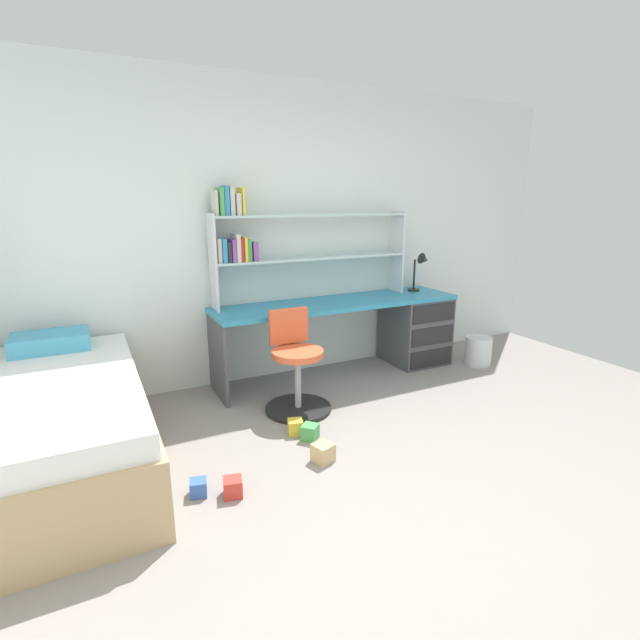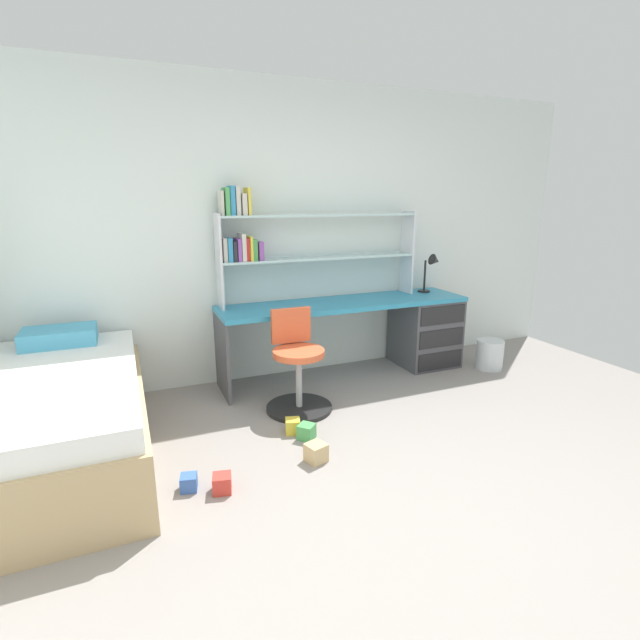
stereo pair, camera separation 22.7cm
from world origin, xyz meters
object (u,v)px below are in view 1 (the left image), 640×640
object	(u,v)px
bed_platform	(53,428)
swivel_chair	(296,372)
toy_block_yellow_2	(295,427)
toy_block_green_1	(310,432)
waste_bin	(478,351)
toy_block_blue_3	(198,488)
desk_lamp	(422,266)
toy_block_red_0	(233,487)
desk	(395,325)
bookshelf_hutch	(283,238)
toy_block_natural_4	(323,453)

from	to	relation	value
bed_platform	swivel_chair	bearing A→B (deg)	5.26
swivel_chair	toy_block_yellow_2	bearing A→B (deg)	-115.29
toy_block_green_1	toy_block_yellow_2	size ratio (longest dim) A/B	1.03
waste_bin	toy_block_blue_3	world-z (taller)	waste_bin
desk_lamp	toy_block_red_0	xyz separation A→B (m)	(-2.42, -1.44, -0.92)
bed_platform	toy_block_yellow_2	world-z (taller)	bed_platform
desk_lamp	waste_bin	bearing A→B (deg)	-47.72
desk	toy_block_yellow_2	bearing A→B (deg)	-149.18
bookshelf_hutch	bed_platform	world-z (taller)	bookshelf_hutch
toy_block_red_0	toy_block_green_1	bearing A→B (deg)	30.06
toy_block_blue_3	desk_lamp	bearing A→B (deg)	27.56
swivel_chair	toy_block_yellow_2	world-z (taller)	swivel_chair
bookshelf_hutch	bed_platform	size ratio (longest dim) A/B	0.98
toy_block_green_1	toy_block_blue_3	size ratio (longest dim) A/B	1.14
desk_lamp	toy_block_blue_3	size ratio (longest dim) A/B	4.18
bookshelf_hutch	toy_block_yellow_2	bearing A→B (deg)	-108.91
waste_bin	toy_block_green_1	distance (m)	2.24
waste_bin	toy_block_natural_4	distance (m)	2.39
desk	bed_platform	xyz separation A→B (m)	(-2.95, -0.65, -0.12)
desk_lamp	toy_block_green_1	distance (m)	2.24
desk_lamp	toy_block_blue_3	bearing A→B (deg)	-152.44
swivel_chair	waste_bin	world-z (taller)	swivel_chair
toy_block_natural_4	desk_lamp	bearing A→B (deg)	36.87
toy_block_blue_3	swivel_chair	bearing A→B (deg)	39.37
waste_bin	toy_block_natural_4	bearing A→B (deg)	-157.72
bookshelf_hutch	toy_block_red_0	bearing A→B (deg)	-121.96
desk_lamp	waste_bin	world-z (taller)	desk_lamp
toy_block_red_0	toy_block_natural_4	distance (m)	0.62
bookshelf_hutch	toy_block_natural_4	distance (m)	1.93
bed_platform	toy_block_green_1	size ratio (longest dim) A/B	18.18
swivel_chair	desk	bearing A→B (deg)	21.34
desk	toy_block_blue_3	world-z (taller)	desk
desk_lamp	toy_block_green_1	size ratio (longest dim) A/B	3.66
bed_platform	toy_block_green_1	xyz separation A→B (m)	(1.54, -0.33, -0.24)
waste_bin	toy_block_natural_4	world-z (taller)	waste_bin
desk	waste_bin	distance (m)	0.89
bookshelf_hutch	toy_block_green_1	world-z (taller)	bookshelf_hutch
toy_block_green_1	desk	bearing A→B (deg)	35.23
toy_block_yellow_2	toy_block_natural_4	xyz separation A→B (m)	(0.01, -0.41, 0.01)
waste_bin	toy_block_green_1	size ratio (longest dim) A/B	2.74
toy_block_blue_3	toy_block_natural_4	distance (m)	0.79
desk_lamp	toy_block_red_0	distance (m)	2.96
toy_block_yellow_2	swivel_chair	bearing A→B (deg)	64.71
waste_bin	desk	bearing A→B (deg)	153.42
bed_platform	toy_block_blue_3	xyz separation A→B (m)	(0.71, -0.63, -0.25)
toy_block_green_1	toy_block_natural_4	size ratio (longest dim) A/B	0.89
desk	toy_block_natural_4	size ratio (longest dim) A/B	19.63
desk	toy_block_natural_4	distance (m)	1.97
desk_lamp	swivel_chair	xyz separation A→B (m)	(-1.64, -0.57, -0.66)
bed_platform	toy_block_red_0	bearing A→B (deg)	-39.24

